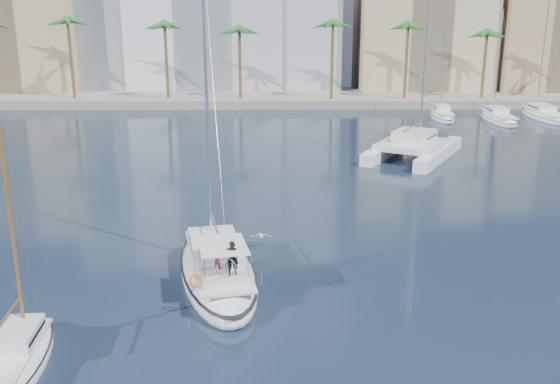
{
  "coord_description": "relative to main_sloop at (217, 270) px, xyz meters",
  "views": [
    {
      "loc": [
        -1.0,
        -31.07,
        13.43
      ],
      "look_at": [
        -0.79,
        1.5,
        3.8
      ],
      "focal_mm": 40.0,
      "sensor_mm": 36.0,
      "label": 1
    }
  ],
  "objects": [
    {
      "name": "building_beige",
      "position": [
        26.02,
        71.6,
        9.48
      ],
      "size": [
        20.0,
        14.0,
        20.0
      ],
      "primitive_type": "cube",
      "color": "tan",
      "rests_on": "ground"
    },
    {
      "name": "moored_yacht_b",
      "position": [
        30.52,
        46.6,
        -0.52
      ],
      "size": [
        3.32,
        10.83,
        13.72
      ],
      "primitive_type": null,
      "rotation": [
        0.0,
        0.0,
        -0.02
      ],
      "color": "white",
      "rests_on": "ground"
    },
    {
      "name": "main_sloop",
      "position": [
        0.0,
        0.0,
        0.0
      ],
      "size": [
        6.01,
        12.06,
        17.15
      ],
      "rotation": [
        0.0,
        0.0,
        0.21
      ],
      "color": "white",
      "rests_on": "ground"
    },
    {
      "name": "quay",
      "position": [
        4.02,
        62.6,
        0.08
      ],
      "size": [
        120.0,
        14.0,
        1.2
      ],
      "primitive_type": "cube",
      "color": "gray",
      "rests_on": "ground"
    },
    {
      "name": "palm_centre",
      "position": [
        4.02,
        58.6,
        9.76
      ],
      "size": [
        3.6,
        3.6,
        12.3
      ],
      "color": "brown",
      "rests_on": "ground"
    },
    {
      "name": "catamaran",
      "position": [
        15.84,
        27.41,
        0.62
      ],
      "size": [
        11.12,
        13.4,
        17.5
      ],
      "rotation": [
        0.0,
        0.0,
        -0.51
      ],
      "color": "white",
      "rests_on": "ground"
    },
    {
      "name": "palm_right",
      "position": [
        38.02,
        58.6,
        9.76
      ],
      "size": [
        3.6,
        3.6,
        12.3
      ],
      "color": "brown",
      "rests_on": "ground"
    },
    {
      "name": "seagull",
      "position": [
        2.13,
        4.27,
        0.3
      ],
      "size": [
        1.21,
        0.52,
        0.22
      ],
      "color": "silver",
      "rests_on": "ground"
    },
    {
      "name": "ground",
      "position": [
        4.02,
        1.6,
        -0.52
      ],
      "size": [
        160.0,
        160.0,
        0.0
      ],
      "primitive_type": "plane",
      "color": "black",
      "rests_on": "ground"
    },
    {
      "name": "small_sloop",
      "position": [
        -7.02,
        -8.4,
        -0.13
      ],
      "size": [
        2.74,
        7.37,
        10.41
      ],
      "rotation": [
        0.0,
        0.0,
        0.06
      ],
      "color": "white",
      "rests_on": "ground"
    },
    {
      "name": "building_tan_left",
      "position": [
        -37.98,
        70.6,
        10.48
      ],
      "size": [
        22.0,
        14.0,
        22.0
      ],
      "primitive_type": "cube",
      "color": "tan",
      "rests_on": "ground"
    },
    {
      "name": "moored_yacht_c",
      "position": [
        37.02,
        48.6,
        -0.52
      ],
      "size": [
        3.98,
        12.33,
        15.54
      ],
      "primitive_type": null,
      "rotation": [
        0.0,
        0.0,
        0.03
      ],
      "color": "white",
      "rests_on": "ground"
    },
    {
      "name": "building_modern",
      "position": [
        -7.98,
        74.6,
        13.48
      ],
      "size": [
        42.0,
        16.0,
        28.0
      ],
      "primitive_type": "cube",
      "color": "white",
      "rests_on": "ground"
    },
    {
      "name": "building_tan_right",
      "position": [
        46.02,
        69.6,
        8.48
      ],
      "size": [
        18.0,
        12.0,
        18.0
      ],
      "primitive_type": "cube",
      "color": "tan",
      "rests_on": "ground"
    },
    {
      "name": "palm_left",
      "position": [
        -29.98,
        58.6,
        9.76
      ],
      "size": [
        3.6,
        3.6,
        12.3
      ],
      "color": "brown",
      "rests_on": "ground"
    },
    {
      "name": "moored_yacht_a",
      "position": [
        24.02,
        48.6,
        -0.52
      ],
      "size": [
        3.37,
        9.52,
        11.9
      ],
      "primitive_type": null,
      "rotation": [
        0.0,
        0.0,
        -0.07
      ],
      "color": "white",
      "rests_on": "ground"
    }
  ]
}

